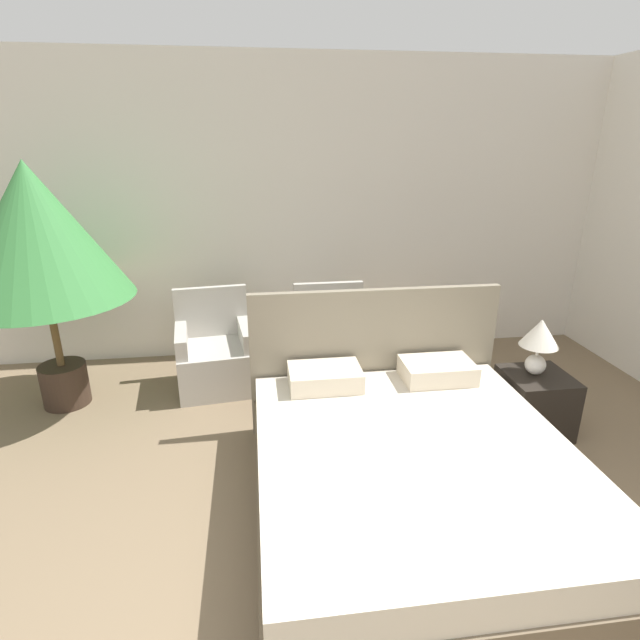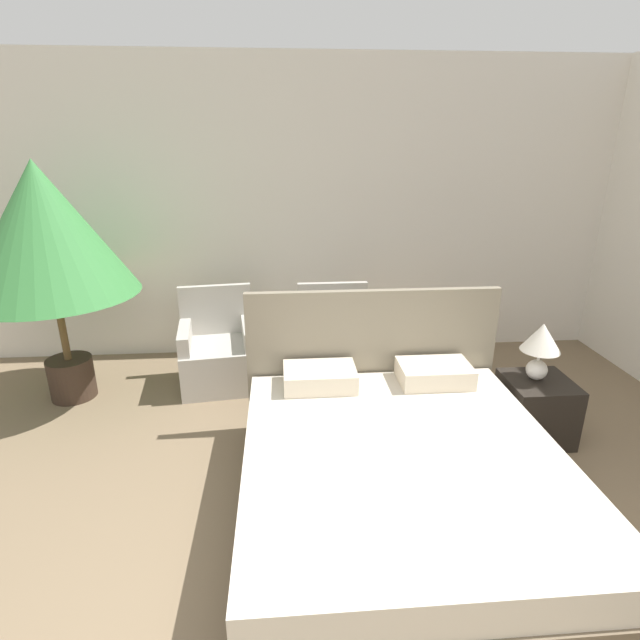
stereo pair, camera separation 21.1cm
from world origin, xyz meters
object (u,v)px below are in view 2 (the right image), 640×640
object	(u,v)px
bed	(398,472)
armchair_near_window_right	(335,353)
nightstand	(535,409)
table_lamp	(541,343)
armchair_near_window_left	(219,357)
potted_palm	(44,234)

from	to	relation	value
bed	armchair_near_window_right	distance (m)	1.79
bed	nightstand	xyz separation A→B (m)	(1.21, 0.70, -0.03)
bed	armchair_near_window_right	bearing A→B (deg)	96.03
table_lamp	armchair_near_window_left	bearing A→B (deg)	156.80
bed	nightstand	distance (m)	1.40
armchair_near_window_right	nightstand	xyz separation A→B (m)	(1.40, -1.08, -0.03)
bed	potted_palm	xyz separation A→B (m)	(-2.52, 1.63, 1.17)
armchair_near_window_right	nightstand	size ratio (longest dim) A/B	1.85
nightstand	table_lamp	distance (m)	0.53
bed	potted_palm	size ratio (longest dim) A/B	1.05
nightstand	armchair_near_window_right	bearing A→B (deg)	142.36
armchair_near_window_left	potted_palm	world-z (taller)	potted_palm
bed	armchair_near_window_left	bearing A→B (deg)	125.28
bed	table_lamp	xyz separation A→B (m)	(1.19, 0.73, 0.49)
bed	table_lamp	size ratio (longest dim) A/B	4.82
bed	armchair_near_window_left	distance (m)	2.18
bed	potted_palm	distance (m)	3.22
armchair_near_window_right	bed	bearing A→B (deg)	-84.51
table_lamp	bed	bearing A→B (deg)	-148.31
potted_palm	nightstand	xyz separation A→B (m)	(3.73, -0.93, -1.21)
armchair_near_window_right	table_lamp	size ratio (longest dim) A/B	2.01
bed	nightstand	bearing A→B (deg)	30.15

